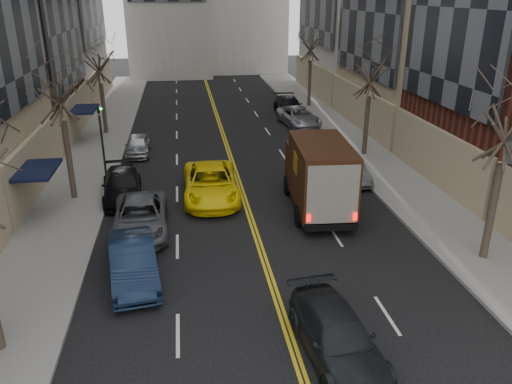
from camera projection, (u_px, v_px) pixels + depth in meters
sidewalk_left at (92, 157)px, 32.51m from camera, size 4.00×66.00×0.15m
sidewalk_right at (357, 146)px, 34.98m from camera, size 4.00×66.00×0.15m
tree_lf_mid at (56, 72)px, 23.68m from camera, size 3.20×3.20×8.91m
tree_lf_far at (97, 53)px, 35.81m from camera, size 3.20×3.20×8.12m
tree_rt_mid at (372, 60)px, 30.83m from camera, size 3.20×3.20×8.32m
tree_rt_far at (312, 32)px, 44.37m from camera, size 3.20×3.20×9.11m
traffic_signal at (102, 136)px, 27.12m from camera, size 0.29×0.26×4.70m
ups_truck at (319, 175)px, 24.30m from camera, size 3.05×6.73×3.60m
observer_sedan at (337, 336)px, 14.72m from camera, size 2.40×4.97×1.39m
taxi at (211, 183)px, 26.06m from camera, size 2.86×6.04×1.67m
pedestrian at (302, 205)px, 23.28m from camera, size 0.45×0.65×1.72m
parked_lf_b at (133, 262)px, 18.62m from camera, size 2.28×4.90×1.55m
parked_lf_c at (140, 217)px, 22.42m from camera, size 2.53×5.26×1.44m
parked_lf_d at (122, 185)px, 26.10m from camera, size 2.47×5.07×1.42m
parked_lf_e at (138, 145)px, 33.14m from camera, size 1.55×3.83×1.30m
parked_rt_a at (349, 170)px, 28.54m from camera, size 1.54×4.10×1.34m
parked_rt_b at (299, 117)px, 40.22m from camera, size 3.06×5.58×1.48m
parked_rt_c at (289, 106)px, 43.78m from camera, size 2.28×5.36×1.54m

